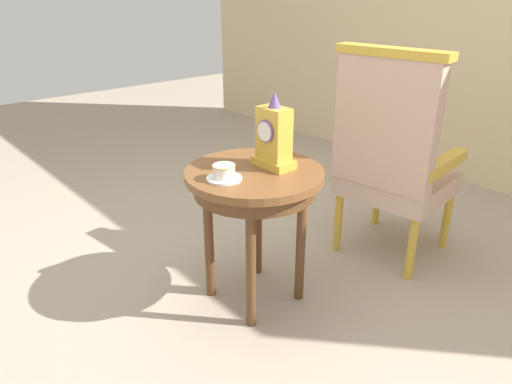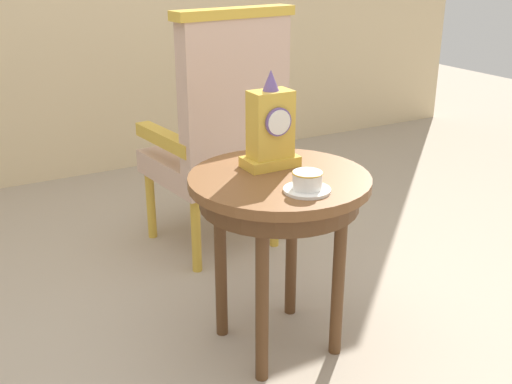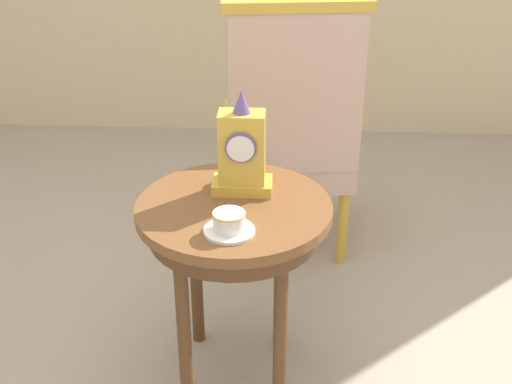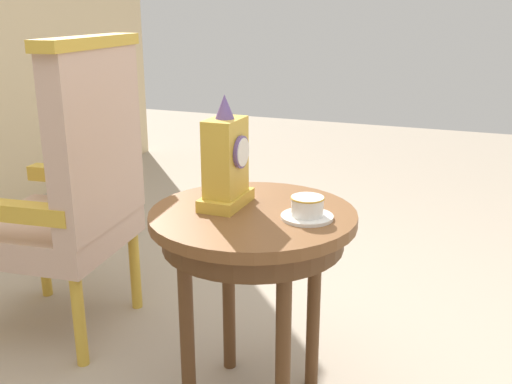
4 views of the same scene
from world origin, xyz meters
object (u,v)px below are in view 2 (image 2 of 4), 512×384
object	(u,v)px
side_table	(279,200)
armchair	(221,131)
mantel_clock	(271,129)
teacup_left	(307,183)

from	to	relation	value
side_table	armchair	bearing A→B (deg)	77.71
mantel_clock	armchair	size ratio (longest dim) A/B	0.29
mantel_clock	side_table	bearing A→B (deg)	-101.88
side_table	mantel_clock	distance (m)	0.24
teacup_left	mantel_clock	bearing A→B (deg)	85.56
mantel_clock	armchair	world-z (taller)	armchair
side_table	teacup_left	world-z (taller)	teacup_left
armchair	mantel_clock	bearing A→B (deg)	-102.34
side_table	armchair	xyz separation A→B (m)	(0.17, 0.79, 0.02)
side_table	teacup_left	size ratio (longest dim) A/B	4.40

